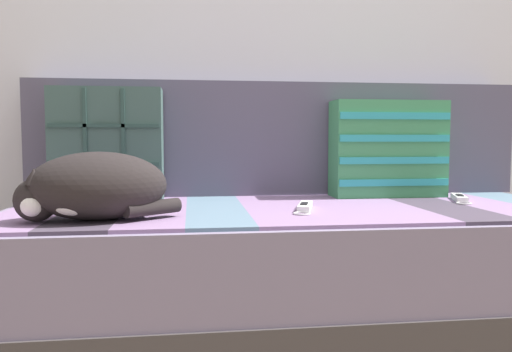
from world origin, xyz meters
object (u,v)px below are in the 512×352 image
object	(u,v)px
throw_pillow_quilted	(108,145)
game_remote_far	(459,198)
couch	(297,265)
sleeping_cat	(92,188)
throw_pillow_striped	(388,149)
game_remote_near	(304,207)

from	to	relation	value
throw_pillow_quilted	game_remote_far	xyz separation A→B (m)	(1.19, -0.16, -0.18)
couch	game_remote_far	world-z (taller)	game_remote_far
game_remote_far	couch	bearing A→B (deg)	-176.08
sleeping_cat	throw_pillow_quilted	bearing A→B (deg)	93.51
couch	throw_pillow_striped	bearing A→B (deg)	27.50
sleeping_cat	game_remote_far	world-z (taller)	sleeping_cat
couch	throw_pillow_quilted	size ratio (longest dim) A/B	4.91
throw_pillow_quilted	game_remote_near	xyz separation A→B (m)	(0.61, -0.31, -0.18)
couch	game_remote_near	distance (m)	0.23
couch	sleeping_cat	bearing A→B (deg)	-159.07
couch	sleeping_cat	xyz separation A→B (m)	(-0.59, -0.23, 0.28)
game_remote_far	throw_pillow_striped	bearing A→B (deg)	141.19
throw_pillow_striped	game_remote_near	size ratio (longest dim) A/B	2.01
couch	throw_pillow_quilted	xyz separation A→B (m)	(-0.62, 0.20, 0.39)
game_remote_near	sleeping_cat	bearing A→B (deg)	-168.75
game_remote_far	sleeping_cat	bearing A→B (deg)	-167.15
couch	sleeping_cat	distance (m)	0.69
couch	throw_pillow_quilted	world-z (taller)	throw_pillow_quilted
couch	game_remote_near	world-z (taller)	game_remote_near
throw_pillow_quilted	throw_pillow_striped	size ratio (longest dim) A/B	0.93
sleeping_cat	couch	bearing A→B (deg)	20.93
throw_pillow_striped	sleeping_cat	distance (m)	1.06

